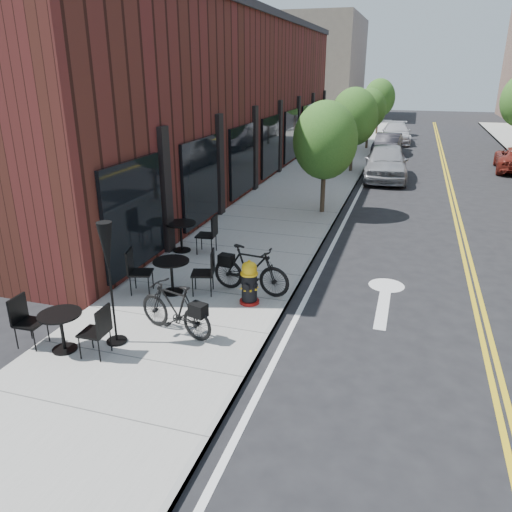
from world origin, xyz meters
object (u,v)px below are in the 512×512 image
(bicycle_left, at_px, (175,308))
(bistro_set_c, at_px, (181,233))
(bistro_set_a, at_px, (61,326))
(bistro_set_b, at_px, (172,272))
(parked_car_b, at_px, (387,145))
(parked_car_c, at_px, (396,133))
(bicycle_right, at_px, (251,270))
(parked_car_a, at_px, (386,162))
(patio_umbrella, at_px, (108,258))
(fire_hydrant, at_px, (249,283))

(bicycle_left, xyz_separation_m, bistro_set_c, (-1.89, 4.25, 0.01))
(bistro_set_a, bearing_deg, bistro_set_b, 72.61)
(bicycle_left, relative_size, bistro_set_b, 0.90)
(parked_car_b, bearing_deg, parked_car_c, 91.67)
(bicycle_left, relative_size, bicycle_right, 0.93)
(bicycle_left, distance_m, parked_car_a, 16.65)
(bicycle_left, xyz_separation_m, patio_umbrella, (-0.91, -0.64, 1.14))
(bicycle_right, height_order, parked_car_a, parked_car_a)
(parked_car_a, bearing_deg, bistro_set_c, -114.48)
(parked_car_a, height_order, parked_car_b, parked_car_a)
(bicycle_right, height_order, bistro_set_b, bicycle_right)
(bicycle_left, xyz_separation_m, parked_car_b, (2.51, 23.41, 0.02))
(parked_car_a, xyz_separation_m, parked_car_b, (-0.34, 7.01, -0.16))
(patio_umbrella, bearing_deg, bicycle_left, 35.12)
(bicycle_left, relative_size, parked_car_b, 0.44)
(patio_umbrella, xyz_separation_m, parked_car_b, (3.42, 24.05, -1.13))
(bicycle_right, relative_size, parked_car_a, 0.39)
(parked_car_a, bearing_deg, bicycle_left, -103.03)
(fire_hydrant, xyz_separation_m, parked_car_c, (1.81, 27.59, 0.10))
(bicycle_right, relative_size, bistro_set_b, 0.96)
(bicycle_left, height_order, parked_car_a, parked_car_a)
(bistro_set_b, height_order, parked_car_b, parked_car_b)
(bistro_set_b, xyz_separation_m, patio_umbrella, (-0.02, -2.29, 1.15))
(bistro_set_c, height_order, parked_car_c, parked_car_c)
(parked_car_a, bearing_deg, fire_hydrant, -100.58)
(bistro_set_c, bearing_deg, bicycle_left, -71.22)
(bistro_set_c, distance_m, parked_car_b, 19.66)
(fire_hydrant, relative_size, bistro_set_c, 0.50)
(parked_car_b, bearing_deg, bicycle_right, -90.68)
(parked_car_c, bearing_deg, patio_umbrella, -101.21)
(parked_car_c, bearing_deg, parked_car_a, -93.76)
(bistro_set_b, relative_size, parked_car_b, 0.48)
(bistro_set_a, bearing_deg, bicycle_right, 51.60)
(patio_umbrella, relative_size, parked_car_b, 0.58)
(patio_umbrella, bearing_deg, bistro_set_a, -144.67)
(patio_umbrella, bearing_deg, parked_car_a, 77.55)
(fire_hydrant, height_order, parked_car_b, parked_car_b)
(bicycle_left, xyz_separation_m, parked_car_c, (2.74, 29.25, 0.04))
(bicycle_left, xyz_separation_m, bistro_set_a, (-1.65, -1.17, -0.04))
(bistro_set_b, xyz_separation_m, bistro_set_c, (-1.00, 2.60, 0.02))
(bistro_set_a, height_order, parked_car_a, parked_car_a)
(bistro_set_b, bearing_deg, parked_car_b, 65.53)
(bistro_set_b, bearing_deg, bicycle_right, 1.95)
(bistro_set_a, relative_size, bistro_set_c, 0.89)
(fire_hydrant, xyz_separation_m, bistro_set_c, (-2.82, 2.59, 0.07))
(bistro_set_b, bearing_deg, parked_car_c, 66.92)
(bicycle_right, distance_m, patio_umbrella, 3.48)
(bicycle_left, bearing_deg, parked_car_c, -169.30)
(bicycle_right, xyz_separation_m, bistro_set_a, (-2.45, -3.35, -0.08))
(parked_car_b, relative_size, parked_car_c, 0.84)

